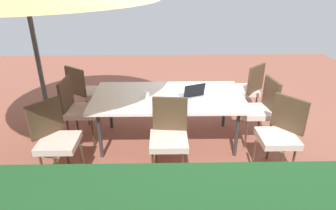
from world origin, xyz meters
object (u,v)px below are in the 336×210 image
at_px(chair_west, 260,107).
at_px(chair_southwest, 247,88).
at_px(chair_east, 78,107).
at_px(chair_southeast, 84,90).
at_px(dining_table, 168,98).
at_px(cup, 147,95).
at_px(laptop, 192,93).
at_px(chair_northwest, 281,132).
at_px(chair_northeast, 55,137).
at_px(chair_north, 169,134).

height_order(chair_west, chair_southwest, same).
xyz_separation_m(chair_west, chair_east, (2.69, -0.06, 0.00)).
bearing_deg(chair_west, chair_east, -98.39).
bearing_deg(chair_southeast, dining_table, -170.21).
height_order(chair_west, cup, chair_west).
distance_m(laptop, cup, 0.64).
height_order(dining_table, chair_northwest, chair_northwest).
bearing_deg(chair_west, chair_northwest, -3.71).
relative_size(dining_table, cup, 18.27).
height_order(dining_table, chair_east, chair_east).
xyz_separation_m(chair_northeast, chair_east, (-0.05, -0.84, 0.00)).
xyz_separation_m(chair_southwest, laptop, (1.03, 0.82, 0.24)).
height_order(chair_northeast, chair_northwest, same).
relative_size(dining_table, chair_southwest, 2.22).
bearing_deg(chair_southwest, dining_table, -13.13).
bearing_deg(cup, chair_northeast, 32.05).
height_order(chair_southwest, chair_northwest, same).
relative_size(chair_northeast, cup, 8.24).
distance_m(chair_west, chair_southwest, 0.80).
height_order(laptop, cup, laptop).
xyz_separation_m(dining_table, cup, (0.30, 0.11, 0.10)).
bearing_deg(chair_southeast, chair_west, -158.16).
bearing_deg(dining_table, chair_north, 89.97).
xyz_separation_m(dining_table, chair_southeast, (1.40, -0.71, -0.15)).
distance_m(dining_table, chair_north, 0.77).
bearing_deg(chair_northwest, chair_east, -146.64).
bearing_deg(laptop, chair_east, -24.69).
bearing_deg(chair_southwest, chair_west, 45.60).
height_order(chair_north, laptop, chair_north).
relative_size(chair_southeast, chair_northwest, 1.00).
xyz_separation_m(chair_west, laptop, (1.01, 0.02, 0.24)).
bearing_deg(chair_southwest, cup, -14.68).
relative_size(chair_southeast, cup, 8.24).
height_order(chair_west, chair_southeast, same).
xyz_separation_m(chair_west, chair_northeast, (2.74, 0.78, 0.00)).
bearing_deg(chair_southeast, laptop, -166.50).
bearing_deg(chair_southwest, chair_southeast, -41.20).
distance_m(chair_northeast, chair_north, 1.39).
height_order(chair_southeast, laptop, chair_southeast).
height_order(chair_west, chair_east, same).
height_order(chair_southwest, chair_southeast, same).
bearing_deg(chair_southwest, chair_northwest, 47.99).
bearing_deg(dining_table, chair_west, 179.27).
relative_size(chair_southwest, laptop, 2.52).
bearing_deg(chair_southwest, chair_east, -27.53).
relative_size(chair_east, chair_northwest, 1.00).
bearing_deg(cup, chair_southeast, -36.51).
xyz_separation_m(dining_table, chair_southwest, (-1.38, -0.78, -0.15)).
distance_m(chair_west, chair_north, 1.54).
relative_size(dining_table, chair_northeast, 2.22).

